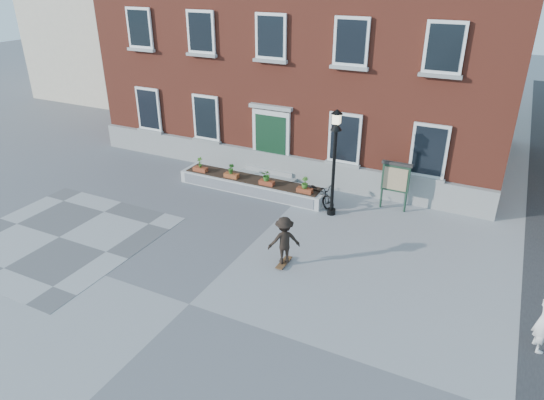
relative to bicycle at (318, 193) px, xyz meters
The scene contains 8 objects.
ground 7.27m from the bicycle, 96.73° to the right, with size 100.00×100.00×0.00m, color gray.
checker_patch 9.26m from the bicycle, 137.83° to the right, with size 6.00×6.00×0.01m, color #545457.
bicycle is the anchor object (origin of this frame).
brick_building 9.38m from the bicycle, 112.84° to the left, with size 18.40×10.85×12.60m.
planter_assembly 2.84m from the bicycle, behind, with size 6.20×1.12×1.15m.
lamp_post 2.25m from the bicycle, 34.71° to the right, with size 0.40×0.40×3.93m.
notice_board 2.89m from the bicycle, 18.44° to the left, with size 1.10×0.16×1.87m.
skateboarder 4.35m from the bicycle, 82.04° to the right, with size 1.13×1.05×1.60m.
Camera 1 is at (6.70, -8.42, 8.19)m, focal length 32.00 mm.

